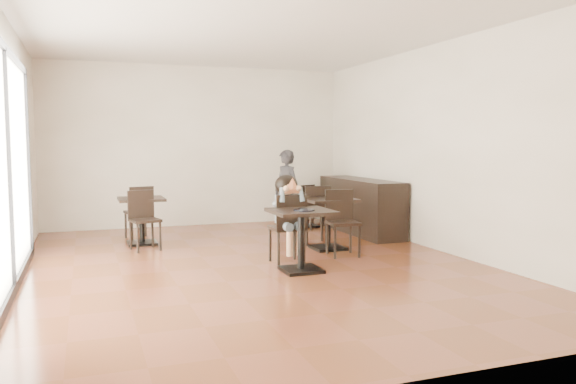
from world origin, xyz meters
name	(u,v)px	position (x,y,z in m)	size (l,w,h in m)	color
floor	(254,265)	(0.00, 0.00, 0.00)	(6.00, 8.00, 0.01)	brown
ceiling	(253,27)	(0.00, 0.00, 3.20)	(6.00, 8.00, 0.01)	silver
wall_back	(198,146)	(0.00, 4.00, 1.60)	(6.00, 0.01, 3.20)	white
wall_front	(420,155)	(0.00, -4.00, 1.60)	(6.00, 0.01, 3.20)	white
wall_left	(7,149)	(-3.00, 0.00, 1.60)	(0.01, 8.00, 3.20)	white
wall_right	(442,148)	(3.00, 0.00, 1.60)	(0.01, 8.00, 3.20)	white
storefront_window	(5,168)	(-2.97, -0.50, 1.40)	(0.04, 4.50, 2.60)	white
child_table	(301,241)	(0.46, -0.58, 0.41)	(0.77, 0.77, 0.81)	black
child_chair	(287,228)	(0.46, -0.03, 0.49)	(0.44, 0.44, 0.97)	black
child	(287,219)	(0.46, -0.03, 0.61)	(0.44, 0.61, 1.23)	slate
plate	(304,210)	(0.46, -0.68, 0.82)	(0.27, 0.27, 0.02)	black
pizza_slice	(292,188)	(0.46, -0.22, 1.06)	(0.28, 0.22, 0.07)	#D8BE6C
adult_patron	(286,190)	(1.43, 2.71, 0.77)	(0.56, 0.37, 1.54)	#313035
cafe_table_mid	(328,224)	(1.42, 0.70, 0.40)	(0.77, 0.77, 0.81)	black
cafe_table_left	(142,221)	(-1.30, 2.15, 0.39)	(0.73, 0.73, 0.77)	black
cafe_table_back	(307,210)	(1.98, 3.01, 0.34)	(0.64, 0.64, 0.67)	black
chair_mid_a	(315,214)	(1.42, 1.25, 0.49)	(0.44, 0.44, 0.97)	black
chair_mid_b	(343,223)	(1.42, 0.15, 0.49)	(0.44, 0.44, 0.97)	black
chair_left_a	(139,212)	(-1.30, 2.70, 0.46)	(0.42, 0.42, 0.93)	black
chair_left_b	(145,221)	(-1.30, 1.60, 0.46)	(0.42, 0.42, 0.93)	black
chair_back_a	(303,204)	(2.08, 3.50, 0.40)	(0.36, 0.36, 0.81)	black
chair_back_b	(323,209)	(2.08, 2.46, 0.40)	(0.36, 0.36, 0.81)	black
service_counter	(360,206)	(2.65, 2.00, 0.50)	(0.60, 2.40, 1.00)	black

